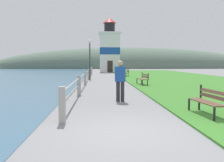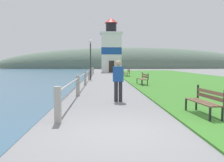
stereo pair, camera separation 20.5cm
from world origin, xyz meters
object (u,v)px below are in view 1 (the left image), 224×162
(park_bench_far, at_px, (127,72))
(lighthouse, at_px, (110,49))
(lamp_post, at_px, (90,52))
(park_bench_near, at_px, (209,100))
(park_bench_midway, at_px, (143,78))
(person_strolling, at_px, (120,79))

(park_bench_far, distance_m, lighthouse, 14.99)
(park_bench_far, xyz_separation_m, lamp_post, (-4.19, -4.58, 2.20))
(park_bench_near, xyz_separation_m, lighthouse, (-1.51, 36.53, 3.46))
(park_bench_midway, bearing_deg, park_bench_far, -93.65)
(park_bench_far, height_order, lamp_post, lamp_post)
(park_bench_near, relative_size, park_bench_far, 0.88)
(park_bench_near, distance_m, lighthouse, 36.73)
(lighthouse, height_order, person_strolling, lighthouse)
(park_bench_midway, bearing_deg, lamp_post, -61.32)
(park_bench_midway, distance_m, lighthouse, 25.99)
(park_bench_far, height_order, lighthouse, lighthouse)
(park_bench_near, bearing_deg, lighthouse, -92.05)
(lighthouse, height_order, lamp_post, lighthouse)
(lighthouse, bearing_deg, lamp_post, -98.36)
(lighthouse, xyz_separation_m, person_strolling, (-1.00, -33.34, -3.03))
(person_strolling, height_order, lamp_post, lamp_post)
(park_bench_far, xyz_separation_m, person_strolling, (-2.38, -18.81, 0.43))
(park_bench_near, height_order, park_bench_far, same)
(lighthouse, distance_m, lamp_post, 19.35)
(park_bench_midway, bearing_deg, lighthouse, -90.55)
(park_bench_far, bearing_deg, park_bench_midway, 90.03)
(lamp_post, bearing_deg, park_bench_far, 47.56)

